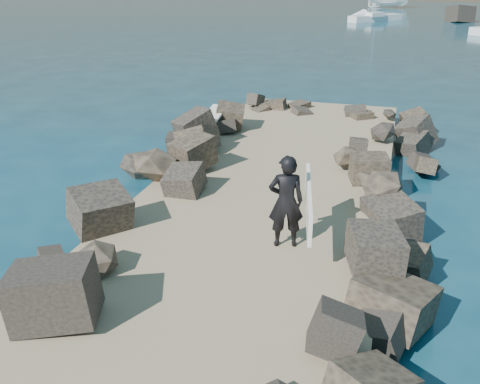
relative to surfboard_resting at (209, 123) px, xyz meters
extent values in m
plane|color=#0F384C|center=(2.92, -5.29, -1.04)|extent=(800.00, 800.00, 0.00)
cube|color=#8C7759|center=(2.92, -7.29, -0.74)|extent=(6.00, 26.00, 0.60)
cube|color=black|center=(0.02, -6.79, -0.54)|extent=(2.60, 22.00, 1.00)
cube|color=black|center=(5.82, -6.79, -0.54)|extent=(2.60, 22.00, 1.00)
cube|color=silver|center=(0.00, 0.00, 0.00)|extent=(0.64, 2.22, 0.07)
imported|color=black|center=(3.98, -6.65, 0.54)|extent=(0.82, 0.65, 1.94)
cube|color=white|center=(4.43, -6.65, 0.59)|extent=(0.55, 2.38, 0.76)
cube|color=white|center=(2.66, 47.39, -0.79)|extent=(5.67, 5.85, 0.80)
cube|color=white|center=(2.66, 46.81, -0.29)|extent=(2.06, 2.09, 0.44)
camera|label=1|loc=(5.85, -16.20, 4.91)|focal=40.00mm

